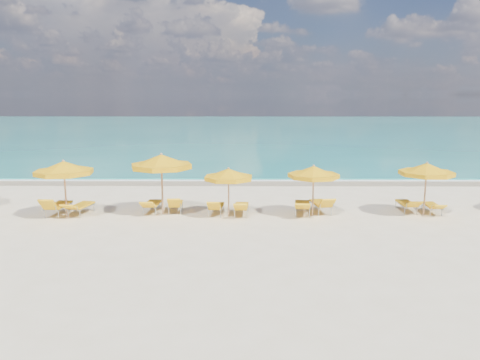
{
  "coord_description": "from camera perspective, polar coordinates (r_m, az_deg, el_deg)",
  "views": [
    {
      "loc": [
        0.11,
        -19.39,
        5.02
      ],
      "look_at": [
        0.0,
        1.5,
        1.2
      ],
      "focal_mm": 35.0,
      "sensor_mm": 36.0,
      "label": 1
    }
  ],
  "objects": [
    {
      "name": "ocean",
      "position": [
        67.57,
        0.21,
        6.11
      ],
      "size": [
        120.0,
        80.0,
        0.3
      ],
      "primitive_type": "cube",
      "color": "#167E77",
      "rests_on": "ground"
    },
    {
      "name": "lounger_2_left",
      "position": [
        21.27,
        -21.3,
        -3.34
      ],
      "size": [
        0.76,
        1.92,
        0.93
      ],
      "rotation": [
        0.0,
        0.0,
        -0.06
      ],
      "color": "#A5A8AD",
      "rests_on": "ground"
    },
    {
      "name": "lounger_4_left",
      "position": [
        19.93,
        -2.91,
        -3.62
      ],
      "size": [
        0.67,
        1.69,
        0.78
      ],
      "rotation": [
        0.0,
        0.0,
        -0.07
      ],
      "color": "#A5A8AD",
      "rests_on": "ground"
    },
    {
      "name": "lounger_6_left",
      "position": [
        21.6,
        19.64,
        -3.11
      ],
      "size": [
        0.61,
        1.78,
        0.72
      ],
      "rotation": [
        0.0,
        0.0,
        0.01
      ],
      "color": "#A5A8AD",
      "rests_on": "ground"
    },
    {
      "name": "ground_plane",
      "position": [
        20.03,
        -0.02,
        -4.15
      ],
      "size": [
        120.0,
        120.0,
        0.0
      ],
      "primitive_type": "plane",
      "color": "beige"
    },
    {
      "name": "lounger_5_left",
      "position": [
        20.13,
        7.59,
        -3.49
      ],
      "size": [
        0.86,
        2.04,
        0.75
      ],
      "rotation": [
        0.0,
        0.0,
        -0.12
      ],
      "color": "#A5A8AD",
      "rests_on": "ground"
    },
    {
      "name": "umbrella_5",
      "position": [
        19.59,
        8.97,
        0.93
      ],
      "size": [
        2.51,
        2.51,
        2.17
      ],
      "rotation": [
        0.0,
        0.0,
        -0.19
      ],
      "color": "tan",
      "rests_on": "ground"
    },
    {
      "name": "whitecap_near",
      "position": [
        37.24,
        -9.15,
        2.49
      ],
      "size": [
        14.0,
        0.36,
        0.05
      ],
      "primitive_type": "cube",
      "color": "white",
      "rests_on": "ground"
    },
    {
      "name": "lounger_4_right",
      "position": [
        19.82,
        0.17,
        -3.67
      ],
      "size": [
        0.65,
        1.79,
        0.75
      ],
      "rotation": [
        0.0,
        0.0,
        -0.04
      ],
      "color": "#A5A8AD",
      "rests_on": "ground"
    },
    {
      "name": "lounger_2_right",
      "position": [
        21.03,
        -18.84,
        -3.4
      ],
      "size": [
        0.93,
        1.94,
        0.7
      ],
      "rotation": [
        0.0,
        0.0,
        -0.19
      ],
      "color": "#A5A8AD",
      "rests_on": "ground"
    },
    {
      "name": "umbrella_3",
      "position": [
        19.85,
        -9.56,
        2.17
      ],
      "size": [
        2.87,
        2.87,
        2.63
      ],
      "rotation": [
        0.0,
        0.0,
        -0.11
      ],
      "color": "tan",
      "rests_on": "ground"
    },
    {
      "name": "lounger_3_left",
      "position": [
        20.62,
        -10.64,
        -3.29
      ],
      "size": [
        0.66,
        1.84,
        0.72
      ],
      "rotation": [
        0.0,
        0.0,
        -0.04
      ],
      "color": "#A5A8AD",
      "rests_on": "ground"
    },
    {
      "name": "whitecap_far",
      "position": [
        44.38,
        10.56,
        3.7
      ],
      "size": [
        18.0,
        0.3,
        0.05
      ],
      "primitive_type": "cube",
      "color": "white",
      "rests_on": "ground"
    },
    {
      "name": "umbrella_2",
      "position": [
        20.4,
        -20.69,
        1.34
      ],
      "size": [
        2.88,
        2.88,
        2.41
      ],
      "rotation": [
        0.0,
        0.0,
        -0.24
      ],
      "color": "tan",
      "rests_on": "ground"
    },
    {
      "name": "lounger_5_right",
      "position": [
        20.55,
        9.83,
        -3.27
      ],
      "size": [
        0.88,
        1.91,
        0.85
      ],
      "rotation": [
        0.0,
        0.0,
        0.15
      ],
      "color": "#A5A8AD",
      "rests_on": "ground"
    },
    {
      "name": "lounger_3_right",
      "position": [
        20.53,
        -7.84,
        -3.29
      ],
      "size": [
        0.65,
        1.65,
        0.81
      ],
      "rotation": [
        0.0,
        0.0,
        0.06
      ],
      "color": "#A5A8AD",
      "rests_on": "ground"
    },
    {
      "name": "umbrella_6",
      "position": [
        20.93,
        21.8,
        1.17
      ],
      "size": [
        2.95,
        2.95,
        2.28
      ],
      "rotation": [
        0.0,
        0.0,
        -0.4
      ],
      "color": "tan",
      "rests_on": "ground"
    },
    {
      "name": "wet_sand_band",
      "position": [
        27.25,
        0.07,
        -0.25
      ],
      "size": [
        120.0,
        2.6,
        0.01
      ],
      "primitive_type": "cube",
      "color": "tan",
      "rests_on": "ground"
    },
    {
      "name": "umbrella_4",
      "position": [
        19.26,
        -1.41,
        0.66
      ],
      "size": [
        2.6,
        2.6,
        2.08
      ],
      "rotation": [
        0.0,
        0.0,
        0.32
      ],
      "color": "tan",
      "rests_on": "ground"
    },
    {
      "name": "lounger_6_right",
      "position": [
        21.76,
        22.37,
        -3.25
      ],
      "size": [
        0.61,
        1.68,
        0.61
      ],
      "rotation": [
        0.0,
        0.0,
        -0.05
      ],
      "color": "#A5A8AD",
      "rests_on": "ground"
    },
    {
      "name": "foam_line",
      "position": [
        28.04,
        0.07,
        0.05
      ],
      "size": [
        120.0,
        1.2,
        0.03
      ],
      "primitive_type": "cube",
      "color": "white",
      "rests_on": "ground"
    }
  ]
}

